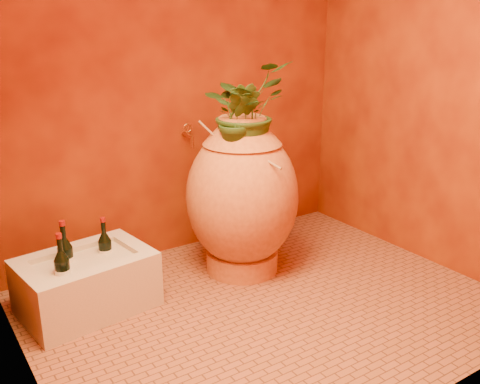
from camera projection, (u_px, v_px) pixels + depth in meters
floor at (268, 306)px, 3.01m from camera, size 2.50×2.50×0.00m
wall_back at (178, 65)px, 3.41m from camera, size 2.50×0.02×2.50m
wall_right at (436, 68)px, 3.27m from camera, size 0.02×2.00×2.50m
amphora at (242, 196)px, 3.29m from camera, size 0.88×0.88×0.99m
stone_basin at (87, 284)px, 2.93m from camera, size 0.74×0.55×0.32m
wine_bottle_a at (66, 260)px, 2.88m from camera, size 0.08×0.08×0.35m
wine_bottle_b at (63, 272)px, 2.75m from camera, size 0.08×0.08×0.33m
wine_bottle_c at (105, 251)px, 3.01m from camera, size 0.08×0.08×0.31m
wall_tap at (188, 134)px, 3.49m from camera, size 0.06×0.13×0.15m
plant_main at (245, 110)px, 3.13m from camera, size 0.61×0.56×0.56m
plant_side at (239, 120)px, 3.03m from camera, size 0.30×0.30×0.43m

